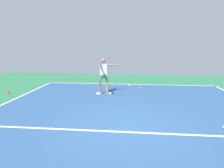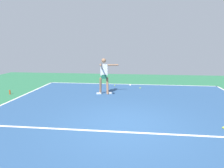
{
  "view_description": "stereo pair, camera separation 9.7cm",
  "coord_description": "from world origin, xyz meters",
  "px_view_note": "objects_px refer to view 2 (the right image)",
  "views": [
    {
      "loc": [
        -0.17,
        5.75,
        2.43
      ],
      "look_at": [
        0.63,
        -1.92,
        0.9
      ],
      "focal_mm": 31.75,
      "sensor_mm": 36.0,
      "label": 1
    },
    {
      "loc": [
        -0.26,
        5.74,
        2.43
      ],
      "look_at": [
        0.63,
        -1.92,
        0.9
      ],
      "focal_mm": 31.75,
      "sensor_mm": 36.0,
      "label": 2
    }
  ],
  "objects_px": {
    "tennis_ball_centre_court": "(223,128)",
    "water_bottle": "(10,92)",
    "tennis_player": "(104,74)",
    "tennis_ball_by_sideline": "(114,85)",
    "tennis_ball_near_service_line": "(140,88)"
  },
  "relations": [
    {
      "from": "tennis_player",
      "to": "tennis_ball_centre_court",
      "type": "xyz_separation_m",
      "value": [
        -4.14,
        3.75,
        -1.0
      ]
    },
    {
      "from": "tennis_player",
      "to": "tennis_ball_near_service_line",
      "type": "xyz_separation_m",
      "value": [
        -1.82,
        -1.5,
        -1.0
      ]
    },
    {
      "from": "tennis_player",
      "to": "tennis_ball_by_sideline",
      "type": "relative_size",
      "value": 27.21
    },
    {
      "from": "tennis_player",
      "to": "tennis_ball_by_sideline",
      "type": "distance_m",
      "value": 2.29
    },
    {
      "from": "tennis_ball_by_sideline",
      "to": "tennis_ball_near_service_line",
      "type": "xyz_separation_m",
      "value": [
        -1.52,
        0.53,
        0.0
      ]
    },
    {
      "from": "water_bottle",
      "to": "tennis_ball_by_sideline",
      "type": "bearing_deg",
      "value": -152.07
    },
    {
      "from": "tennis_ball_near_service_line",
      "to": "tennis_player",
      "type": "bearing_deg",
      "value": 39.5
    },
    {
      "from": "tennis_player",
      "to": "water_bottle",
      "type": "height_order",
      "value": "tennis_player"
    },
    {
      "from": "tennis_player",
      "to": "water_bottle",
      "type": "xyz_separation_m",
      "value": [
        4.67,
        0.61,
        -0.93
      ]
    },
    {
      "from": "water_bottle",
      "to": "tennis_ball_centre_court",
      "type": "bearing_deg",
      "value": 160.38
    },
    {
      "from": "tennis_ball_near_service_line",
      "to": "tennis_ball_by_sideline",
      "type": "bearing_deg",
      "value": -19.3
    },
    {
      "from": "tennis_ball_centre_court",
      "to": "water_bottle",
      "type": "xyz_separation_m",
      "value": [
        8.81,
        -3.14,
        0.08
      ]
    },
    {
      "from": "tennis_player",
      "to": "tennis_ball_by_sideline",
      "type": "xyz_separation_m",
      "value": [
        -0.31,
        -2.04,
        -1.0
      ]
    },
    {
      "from": "tennis_ball_by_sideline",
      "to": "tennis_ball_near_service_line",
      "type": "height_order",
      "value": "same"
    },
    {
      "from": "tennis_ball_centre_court",
      "to": "tennis_ball_near_service_line",
      "type": "xyz_separation_m",
      "value": [
        2.31,
        -5.25,
        0.0
      ]
    }
  ]
}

